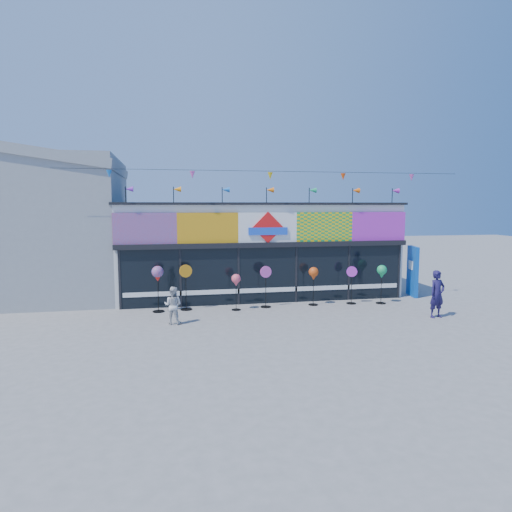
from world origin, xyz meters
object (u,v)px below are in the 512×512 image
object	(u,v)px
spinner_4	(314,275)
spinner_6	(382,273)
spinner_1	(186,286)
adult_man	(437,294)
child	(173,305)
spinner_3	(266,286)
spinner_2	(236,281)
spinner_5	(352,284)
blue_sign	(413,271)
spinner_0	(158,275)

from	to	relation	value
spinner_4	spinner_6	distance (m)	2.81
spinner_1	adult_man	world-z (taller)	spinner_1
spinner_4	child	xyz separation A→B (m)	(-5.56, -1.87, -0.59)
child	spinner_3	bearing A→B (deg)	-132.36
adult_man	spinner_2	bearing A→B (deg)	148.11
spinner_1	child	bearing A→B (deg)	-104.55
spinner_3	child	distance (m)	4.06
spinner_6	adult_man	size ratio (longest dim) A/B	0.93
spinner_4	adult_man	size ratio (longest dim) A/B	0.91
spinner_5	child	xyz separation A→B (m)	(-7.16, -1.81, -0.17)
spinner_5	spinner_2	bearing A→B (deg)	-177.41
blue_sign	spinner_1	distance (m)	9.95
blue_sign	spinner_5	distance (m)	3.44
blue_sign	adult_man	bearing A→B (deg)	-96.48
spinner_2	spinner_5	xyz separation A→B (m)	(4.77, 0.22, -0.31)
spinner_4	spinner_0	bearing A→B (deg)	179.97
spinner_4	adult_man	bearing A→B (deg)	-37.30
spinner_0	spinner_5	xyz separation A→B (m)	(7.68, -0.06, -0.58)
spinner_5	spinner_3	bearing A→B (deg)	179.25
spinner_6	child	xyz separation A→B (m)	(-8.36, -1.62, -0.63)
spinner_1	spinner_6	bearing A→B (deg)	-2.88
spinner_0	spinner_4	distance (m)	6.08
spinner_0	spinner_1	world-z (taller)	spinner_1
blue_sign	spinner_2	size ratio (longest dim) A/B	1.58
spinner_6	spinner_1	bearing A→B (deg)	177.12
spinner_4	adult_man	distance (m)	4.63
spinner_2	spinner_6	bearing A→B (deg)	0.21
spinner_3	spinner_5	xyz separation A→B (m)	(3.55, -0.05, -0.05)
spinner_1	spinner_6	distance (m)	7.86
spinner_4	child	distance (m)	5.90
blue_sign	spinner_4	size ratio (longest dim) A/B	1.43
spinner_5	adult_man	bearing A→B (deg)	-52.82
spinner_1	adult_man	distance (m)	9.19
spinner_4	blue_sign	bearing A→B (deg)	11.06
blue_sign	spinner_4	bearing A→B (deg)	-157.65
spinner_3	adult_man	world-z (taller)	adult_man
spinner_2	spinner_0	bearing A→B (deg)	174.51
spinner_1	spinner_6	size ratio (longest dim) A/B	1.10
child	spinner_4	bearing A→B (deg)	-140.99
spinner_5	child	world-z (taller)	spinner_5
child	spinner_5	bearing A→B (deg)	-145.41
blue_sign	spinner_1	size ratio (longest dim) A/B	1.26
spinner_2	child	distance (m)	2.91
spinner_3	spinner_6	size ratio (longest dim) A/B	1.03
spinner_4	spinner_3	bearing A→B (deg)	-179.56
blue_sign	spinner_6	size ratio (longest dim) A/B	1.39
blue_sign	child	xyz separation A→B (m)	(-10.43, -2.82, -0.47)
blue_sign	spinner_3	world-z (taller)	blue_sign
spinner_3	spinner_5	size ratio (longest dim) A/B	1.06
spinner_0	spinner_6	world-z (taller)	spinner_0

